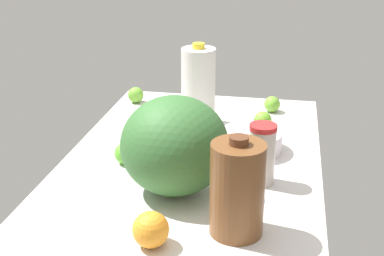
# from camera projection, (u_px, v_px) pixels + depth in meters

# --- Properties ---
(countertop) EXTENTS (1.20, 0.76, 0.03)m
(countertop) POSITION_uv_depth(u_px,v_px,m) (192.00, 163.00, 1.61)
(countertop) COLOR silver
(countertop) RESTS_ON ground
(milk_jug) EXTENTS (0.12, 0.12, 0.29)m
(milk_jug) POSITION_uv_depth(u_px,v_px,m) (198.00, 87.00, 1.82)
(milk_jug) COLOR white
(milk_jug) RESTS_ON countertop
(watermelon) EXTENTS (0.28, 0.28, 0.26)m
(watermelon) POSITION_uv_depth(u_px,v_px,m) (175.00, 145.00, 1.38)
(watermelon) COLOR #366A32
(watermelon) RESTS_ON countertop
(mixing_bowl) EXTENTS (0.19, 0.19, 0.06)m
(mixing_bowl) POSITION_uv_depth(u_px,v_px,m) (251.00, 141.00, 1.65)
(mixing_bowl) COLOR silver
(mixing_bowl) RESTS_ON countertop
(tumbler_cup) EXTENTS (0.07, 0.07, 0.17)m
(tumbler_cup) POSITION_uv_depth(u_px,v_px,m) (262.00, 154.00, 1.43)
(tumbler_cup) COLOR beige
(tumbler_cup) RESTS_ON countertop
(chocolate_milk_jug) EXTENTS (0.12, 0.12, 0.24)m
(chocolate_milk_jug) POSITION_uv_depth(u_px,v_px,m) (237.00, 189.00, 1.20)
(chocolate_milk_jug) COLOR brown
(chocolate_milk_jug) RESTS_ON countertop
(lime_loose) EXTENTS (0.06, 0.06, 0.06)m
(lime_loose) POSITION_uv_depth(u_px,v_px,m) (272.00, 104.00, 1.97)
(lime_loose) COLOR #6DB033
(lime_loose) RESTS_ON countertop
(lime_beside_bowl) EXTENTS (0.06, 0.06, 0.06)m
(lime_beside_bowl) POSITION_uv_depth(u_px,v_px,m) (263.00, 120.00, 1.82)
(lime_beside_bowl) COLOR #6CB42E
(lime_beside_bowl) RESTS_ON countertop
(orange_near_front) EXTENTS (0.08, 0.08, 0.08)m
(orange_near_front) POSITION_uv_depth(u_px,v_px,m) (151.00, 230.00, 1.17)
(orange_near_front) COLOR orange
(orange_near_front) RESTS_ON countertop
(lime_by_jug) EXTENTS (0.06, 0.06, 0.06)m
(lime_by_jug) POSITION_uv_depth(u_px,v_px,m) (125.00, 153.00, 1.56)
(lime_by_jug) COLOR #5CB231
(lime_by_jug) RESTS_ON countertop
(lime_far_back) EXTENTS (0.06, 0.06, 0.06)m
(lime_far_back) POSITION_uv_depth(u_px,v_px,m) (136.00, 95.00, 2.07)
(lime_far_back) COLOR #69AF34
(lime_far_back) RESTS_ON countertop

